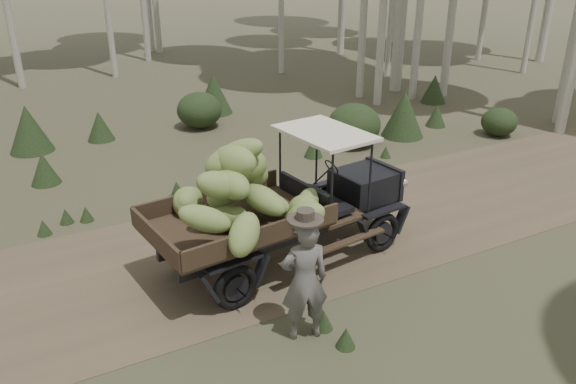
% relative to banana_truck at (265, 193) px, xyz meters
% --- Properties ---
extents(ground, '(120.00, 120.00, 0.00)m').
position_rel_banana_truck_xyz_m(ground, '(-1.00, 0.68, -1.33)').
color(ground, '#473D2B').
rests_on(ground, ground).
extents(dirt_track, '(70.00, 4.00, 0.01)m').
position_rel_banana_truck_xyz_m(dirt_track, '(-1.00, 0.68, -1.33)').
color(dirt_track, brown).
rests_on(dirt_track, ground).
extents(banana_truck, '(4.76, 2.52, 2.39)m').
position_rel_banana_truck_xyz_m(banana_truck, '(0.00, 0.00, 0.00)').
color(banana_truck, black).
rests_on(banana_truck, ground).
extents(farmer, '(0.72, 0.56, 1.90)m').
position_rel_banana_truck_xyz_m(farmer, '(-0.32, -1.83, -0.44)').
color(farmer, '#514F4A').
rests_on(farmer, ground).
extents(undergrowth, '(22.41, 21.81, 1.29)m').
position_rel_banana_truck_xyz_m(undergrowth, '(-0.31, 2.51, -0.84)').
color(undergrowth, '#233319').
rests_on(undergrowth, ground).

